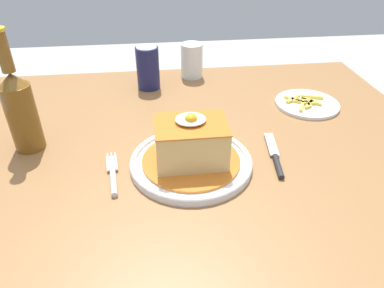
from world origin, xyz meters
name	(u,v)px	position (x,y,z in m)	size (l,w,h in m)	color
dining_table	(187,177)	(0.00, 0.00, 0.62)	(1.18, 0.87, 0.73)	olive
main_plate	(193,162)	(0.00, -0.10, 0.74)	(0.25, 0.25, 0.02)	white
sandwich_meal	(193,144)	(0.00, -0.10, 0.78)	(0.20, 0.20, 0.11)	#C66B23
fork	(113,176)	(-0.16, -0.12, 0.74)	(0.03, 0.14, 0.01)	silver
knife	(276,160)	(0.18, -0.11, 0.74)	(0.04, 0.17, 0.01)	#262628
soda_can	(148,68)	(-0.08, 0.30, 0.79)	(0.07, 0.07, 0.12)	#191E51
beer_bottle_amber	(20,108)	(-0.35, 0.01, 0.83)	(0.06, 0.06, 0.27)	brown
drinking_glass	(192,63)	(0.06, 0.37, 0.78)	(0.07, 0.07, 0.10)	#3F2314
side_plate_fries	(307,104)	(0.34, 0.14, 0.74)	(0.17, 0.17, 0.02)	white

